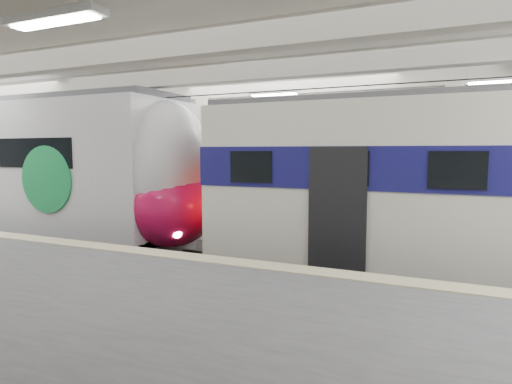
% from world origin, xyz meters
% --- Properties ---
extents(station_hall, '(36.00, 24.00, 5.75)m').
position_xyz_m(station_hall, '(0.00, -1.74, 3.24)').
color(station_hall, black).
rests_on(station_hall, ground).
extents(modern_emu, '(15.33, 3.16, 4.87)m').
position_xyz_m(modern_emu, '(-8.06, -0.00, 2.39)').
color(modern_emu, silver).
rests_on(modern_emu, ground).
extents(older_rer, '(13.37, 2.95, 4.41)m').
position_xyz_m(older_rer, '(6.07, 0.00, 2.32)').
color(older_rer, silver).
rests_on(older_rer, ground).
extents(far_train, '(14.65, 3.23, 4.64)m').
position_xyz_m(far_train, '(-4.08, 5.50, 2.39)').
color(far_train, silver).
rests_on(far_train, ground).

